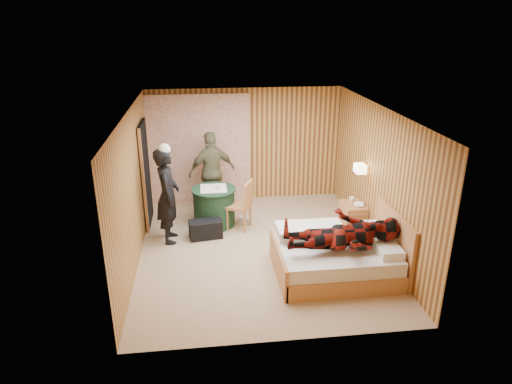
{
  "coord_description": "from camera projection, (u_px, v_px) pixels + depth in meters",
  "views": [
    {
      "loc": [
        -0.94,
        -7.21,
        3.92
      ],
      "look_at": [
        -0.04,
        0.14,
        1.05
      ],
      "focal_mm": 32.0,
      "sensor_mm": 36.0,
      "label": 1
    }
  ],
  "objects": [
    {
      "name": "wall_left",
      "position": [
        133.0,
        189.0,
        7.51
      ],
      "size": [
        0.02,
        5.0,
        2.5
      ],
      "primitive_type": "cube",
      "color": "tan",
      "rests_on": "floor"
    },
    {
      "name": "cup_table",
      "position": [
        219.0,
        186.0,
        8.85
      ],
      "size": [
        0.16,
        0.16,
        0.1
      ],
      "primitive_type": "imported",
      "rotation": [
        0.0,
        0.0,
        0.41
      ],
      "color": "white",
      "rests_on": "round_table"
    },
    {
      "name": "wall_back",
      "position": [
        245.0,
        145.0,
        10.06
      ],
      "size": [
        4.2,
        0.02,
        2.5
      ],
      "primitive_type": "cube",
      "color": "tan",
      "rests_on": "floor"
    },
    {
      "name": "round_table",
      "position": [
        214.0,
        206.0,
        9.04
      ],
      "size": [
        0.87,
        0.87,
        0.77
      ],
      "color": "#1B3B23",
      "rests_on": "floor"
    },
    {
      "name": "sneaker_left",
      "position": [
        214.0,
        219.0,
        9.27
      ],
      "size": [
        0.25,
        0.14,
        0.11
      ],
      "primitive_type": "cube",
      "rotation": [
        0.0,
        0.0,
        0.21
      ],
      "color": "white",
      "rests_on": "floor"
    },
    {
      "name": "nightstand",
      "position": [
        352.0,
        217.0,
        8.79
      ],
      "size": [
        0.43,
        0.58,
        0.56
      ],
      "color": "tan",
      "rests_on": "floor"
    },
    {
      "name": "chair_far",
      "position": [
        213.0,
        187.0,
        9.63
      ],
      "size": [
        0.45,
        0.45,
        0.93
      ],
      "rotation": [
        0.0,
        0.0,
        -0.08
      ],
      "color": "tan",
      "rests_on": "floor"
    },
    {
      "name": "curtain",
      "position": [
        200.0,
        150.0,
        9.9
      ],
      "size": [
        2.2,
        0.08,
        2.4
      ],
      "primitive_type": "cube",
      "color": "white",
      "rests_on": "floor"
    },
    {
      "name": "book_upper",
      "position": [
        355.0,
        204.0,
        8.63
      ],
      "size": [
        0.23,
        0.27,
        0.02
      ],
      "primitive_type": "imported",
      "rotation": [
        0.0,
        0.0,
        -0.36
      ],
      "color": "white",
      "rests_on": "nightstand"
    },
    {
      "name": "woman_standing",
      "position": [
        168.0,
        196.0,
        8.22
      ],
      "size": [
        0.44,
        0.66,
        1.78
      ],
      "primitive_type": "imported",
      "rotation": [
        0.0,
        0.0,
        1.59
      ],
      "color": "black",
      "rests_on": "floor"
    },
    {
      "name": "chair_near",
      "position": [
        243.0,
        202.0,
        8.79
      ],
      "size": [
        0.58,
        0.58,
        0.98
      ],
      "rotation": [
        0.0,
        0.0,
        -1.99
      ],
      "color": "tan",
      "rests_on": "floor"
    },
    {
      "name": "wall_right",
      "position": [
        378.0,
        179.0,
        7.98
      ],
      "size": [
        0.02,
        5.0,
        2.5
      ],
      "primitive_type": "cube",
      "color": "tan",
      "rests_on": "floor"
    },
    {
      "name": "bed",
      "position": [
        336.0,
        256.0,
        7.36
      ],
      "size": [
        1.94,
        1.47,
        1.01
      ],
      "color": "tan",
      "rests_on": "floor"
    },
    {
      "name": "man_on_bed",
      "position": [
        344.0,
        226.0,
        6.92
      ],
      "size": [
        0.86,
        0.67,
        1.77
      ],
      "primitive_type": "imported",
      "rotation": [
        0.0,
        1.57,
        0.0
      ],
      "color": "maroon",
      "rests_on": "bed"
    },
    {
      "name": "ceiling",
      "position": [
        260.0,
        111.0,
        7.3
      ],
      "size": [
        4.2,
        5.0,
        0.01
      ],
      "primitive_type": "cube",
      "color": "white",
      "rests_on": "wall_back"
    },
    {
      "name": "wall_lamp",
      "position": [
        360.0,
        168.0,
        8.36
      ],
      "size": [
        0.26,
        0.24,
        0.16
      ],
      "color": "gold",
      "rests_on": "wall_right"
    },
    {
      "name": "doorway",
      "position": [
        146.0,
        174.0,
        8.89
      ],
      "size": [
        0.06,
        0.9,
        2.05
      ],
      "primitive_type": "cube",
      "color": "black",
      "rests_on": "floor"
    },
    {
      "name": "floor",
      "position": [
        259.0,
        249.0,
        8.2
      ],
      "size": [
        4.2,
        5.0,
        0.01
      ],
      "primitive_type": "cube",
      "color": "tan",
      "rests_on": "ground"
    },
    {
      "name": "man_at_table",
      "position": [
        212.0,
        172.0,
        9.55
      ],
      "size": [
        1.09,
        0.71,
        1.72
      ],
      "primitive_type": "imported",
      "rotation": [
        0.0,
        0.0,
        3.45
      ],
      "color": "#636142",
      "rests_on": "floor"
    },
    {
      "name": "sneaker_right",
      "position": [
        244.0,
        220.0,
        9.23
      ],
      "size": [
        0.26,
        0.18,
        0.11
      ],
      "primitive_type": "cube",
      "rotation": [
        0.0,
        0.0,
        -0.38
      ],
      "color": "white",
      "rests_on": "floor"
    },
    {
      "name": "book_lower",
      "position": [
        354.0,
        205.0,
        8.64
      ],
      "size": [
        0.21,
        0.25,
        0.02
      ],
      "primitive_type": "imported",
      "rotation": [
        0.0,
        0.0,
        -0.21
      ],
      "color": "white",
      "rests_on": "nightstand"
    },
    {
      "name": "cup_nightstand",
      "position": [
        352.0,
        199.0,
        8.8
      ],
      "size": [
        0.13,
        0.13,
        0.09
      ],
      "primitive_type": "imported",
      "rotation": [
        0.0,
        0.0,
        0.42
      ],
      "color": "white",
      "rests_on": "nightstand"
    },
    {
      "name": "duffel_bag",
      "position": [
        206.0,
        229.0,
        8.57
      ],
      "size": [
        0.64,
        0.41,
        0.34
      ],
      "primitive_type": "cube",
      "rotation": [
        0.0,
        0.0,
        0.15
      ],
      "color": "black",
      "rests_on": "floor"
    }
  ]
}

